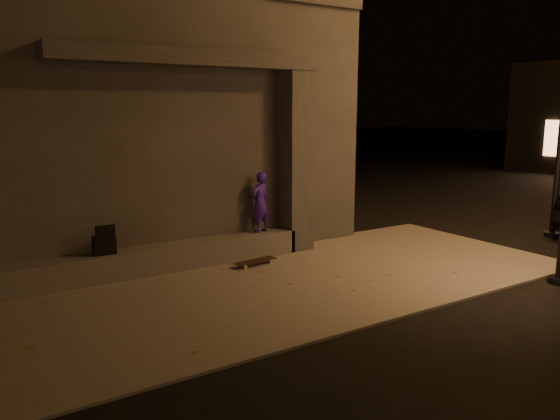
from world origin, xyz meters
TOP-DOWN VIEW (x-y plane):
  - ground at (0.00, 0.00)m, footprint 120.00×120.00m
  - sidewalk at (0.00, 2.00)m, footprint 11.00×4.40m
  - building at (-1.00, 6.49)m, footprint 9.00×5.10m
  - ledge at (-1.50, 3.75)m, footprint 6.00×0.55m
  - column at (1.70, 3.75)m, footprint 0.55×0.55m
  - canopy at (-0.50, 3.80)m, footprint 5.00×0.70m
  - skateboarder at (0.85, 3.75)m, footprint 0.50×0.40m
  - backpack at (-2.21, 3.75)m, footprint 0.38×0.26m
  - skateboard at (0.36, 3.10)m, footprint 0.88×0.30m

SIDE VIEW (x-z plane):
  - ground at x=0.00m, z-range 0.00..0.00m
  - sidewalk at x=0.00m, z-range 0.00..0.04m
  - skateboard at x=0.36m, z-range 0.07..0.16m
  - ledge at x=-1.50m, z-range 0.04..0.49m
  - backpack at x=-2.21m, z-range 0.41..0.92m
  - skateboarder at x=0.85m, z-range 0.49..1.69m
  - column at x=1.70m, z-range 0.04..3.64m
  - building at x=-1.00m, z-range -0.01..5.22m
  - canopy at x=-0.50m, z-range 3.64..3.92m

